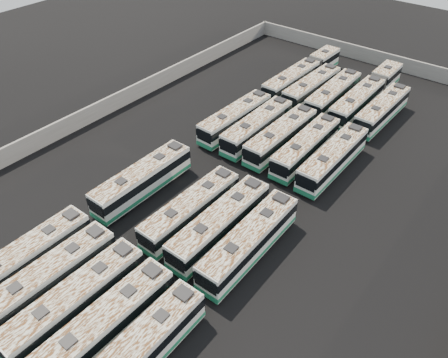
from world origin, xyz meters
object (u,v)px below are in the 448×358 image
at_px(bus_midfront_far_left, 143,180).
at_px(bus_back_center, 333,95).
at_px(bus_front_center, 76,301).
at_px(bus_back_far_right, 382,110).
at_px(bus_midfront_right, 220,224).
at_px(bus_midback_left, 257,127).
at_px(bus_back_far_left, 303,74).
at_px(bus_front_far_right, 137,353).
at_px(bus_midback_right, 306,147).
at_px(bus_front_far_left, 27,258).
at_px(bus_back_right, 367,93).
at_px(bus_back_left, 312,88).
at_px(bus_midfront_far_right, 249,241).
at_px(bus_midback_far_left, 235,118).
at_px(bus_midfront_center, 191,210).
at_px(bus_front_right, 104,327).
at_px(bus_midback_center, 281,136).
at_px(bus_front_left, 49,278).
at_px(bus_midback_far_right, 333,158).

bearing_deg(bus_midfront_far_left, bus_back_center, 76.79).
bearing_deg(bus_front_center, bus_back_far_right, 81.49).
relative_size(bus_midfront_right, bus_back_far_right, 1.03).
bearing_deg(bus_midback_left, bus_back_far_left, 100.55).
relative_size(bus_front_far_right, bus_midback_right, 1.00).
xyz_separation_m(bus_front_far_left, bus_back_right, (9.68, 43.14, 0.05)).
distance_m(bus_midback_right, bus_back_left, 14.15).
xyz_separation_m(bus_front_center, bus_midfront_far_right, (6.50, 12.57, 0.02)).
height_order(bus_midback_far_left, bus_midback_right, bus_midback_right).
bearing_deg(bus_midfront_center, bus_front_far_left, -116.88).
distance_m(bus_front_right, bus_back_center, 40.41).
height_order(bus_front_center, bus_midback_far_left, bus_front_center).
xyz_separation_m(bus_front_center, bus_midfront_far_left, (-6.49, 12.76, 0.01)).
bearing_deg(bus_front_far_left, bus_midback_right, 70.31).
distance_m(bus_midback_right, bus_back_far_left, 18.27).
height_order(bus_front_right, bus_midback_right, bus_front_right).
height_order(bus_front_far_right, bus_back_left, bus_front_far_right).
bearing_deg(bus_midback_right, bus_midback_center, 177.56).
xyz_separation_m(bus_midback_right, bus_back_left, (-6.41, 12.61, -0.01)).
distance_m(bus_front_left, bus_midfront_right, 14.29).
xyz_separation_m(bus_midback_far_right, bus_back_right, (-3.21, 15.68, -0.00)).
bearing_deg(bus_back_left, bus_midfront_far_right, -69.17).
distance_m(bus_midfront_far_right, bus_midback_far_left, 19.86).
height_order(bus_front_far_left, bus_back_left, bus_back_left).
xyz_separation_m(bus_front_center, bus_midfront_right, (3.29, 12.70, 0.03)).
relative_size(bus_midfront_far_right, bus_back_left, 1.03).
bearing_deg(bus_back_right, bus_front_right, -90.23).
bearing_deg(bus_front_far_right, bus_midback_center, 102.68).
distance_m(bus_midfront_far_right, bus_back_left, 29.34).
relative_size(bus_front_far_right, bus_midback_far_right, 0.99).
height_order(bus_front_left, bus_midfront_far_left, bus_midfront_far_left).
distance_m(bus_front_far_left, bus_midback_center, 28.38).
bearing_deg(bus_midback_center, bus_midfront_far_left, -112.67).
height_order(bus_front_right, bus_midfront_right, bus_midfront_right).
distance_m(bus_midfront_right, bus_midback_center, 15.41).
bearing_deg(bus_front_center, bus_midfront_far_right, 63.28).
bearing_deg(bus_front_center, bus_midback_far_left, 103.65).
height_order(bus_front_center, bus_midfront_right, bus_midfront_right).
distance_m(bus_front_right, bus_midback_center, 28.06).
bearing_deg(bus_back_far_right, bus_midfront_far_left, -113.98).
bearing_deg(bus_midback_left, bus_midfront_right, -67.10).
height_order(bus_midback_left, bus_midback_right, bus_midback_left).
distance_m(bus_midfront_center, bus_midback_far_left, 16.48).
bearing_deg(bus_midback_far_right, bus_back_far_left, 129.39).
bearing_deg(bus_midback_far_right, bus_midback_center, 178.48).
bearing_deg(bus_midfront_center, bus_front_right, -75.06).
distance_m(bus_back_far_left, bus_back_right, 9.58).
distance_m(bus_front_center, bus_midback_far_left, 28.40).
bearing_deg(bus_back_far_left, bus_midfront_center, -77.30).
bearing_deg(bus_front_left, bus_midback_right, 77.55).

